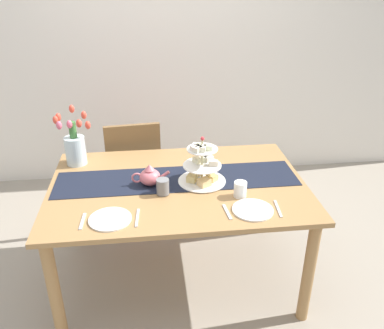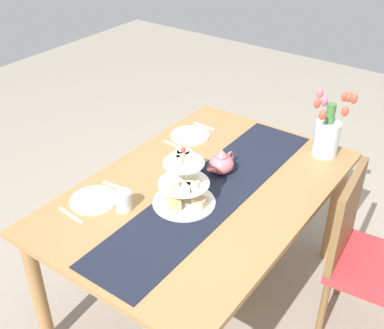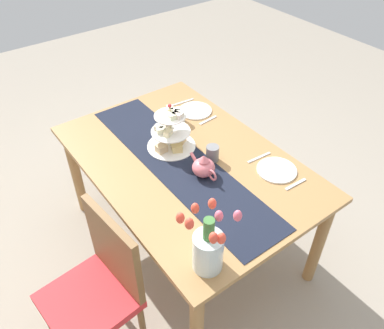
{
  "view_description": "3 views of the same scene",
  "coord_description": "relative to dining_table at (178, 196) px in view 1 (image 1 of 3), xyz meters",
  "views": [
    {
      "loc": [
        -0.17,
        -2.19,
        1.98
      ],
      "look_at": [
        0.09,
        0.04,
        0.86
      ],
      "focal_mm": 37.59,
      "sensor_mm": 36.0,
      "label": 1
    },
    {
      "loc": [
        1.62,
        1.11,
        2.14
      ],
      "look_at": [
        -0.01,
        -0.07,
        0.86
      ],
      "focal_mm": 45.33,
      "sensor_mm": 36.0,
      "label": 2
    },
    {
      "loc": [
        -1.46,
        1.03,
        2.24
      ],
      "look_at": [
        -0.1,
        0.03,
        0.79
      ],
      "focal_mm": 36.5,
      "sensor_mm": 36.0,
      "label": 3
    }
  ],
  "objects": [
    {
      "name": "fork_left",
      "position": [
        -0.54,
        -0.36,
        0.1
      ],
      "size": [
        0.02,
        0.15,
        0.01
      ],
      "primitive_type": "cube",
      "rotation": [
        0.0,
        0.0,
        -0.04
      ],
      "color": "silver",
      "rests_on": "dining_table"
    },
    {
      "name": "ground_plane",
      "position": [
        0.0,
        0.0,
        -0.65
      ],
      "size": [
        8.0,
        8.0,
        0.0
      ],
      "primitive_type": "plane",
      "color": "gray"
    },
    {
      "name": "room_wall_rear",
      "position": [
        0.0,
        1.63,
        0.65
      ],
      "size": [
        6.0,
        0.08,
        2.6
      ],
      "primitive_type": "cube",
      "color": "silver",
      "rests_on": "ground_plane"
    },
    {
      "name": "mug_grey",
      "position": [
        -0.1,
        -0.12,
        0.15
      ],
      "size": [
        0.08,
        0.08,
        0.09
      ],
      "primitive_type": "cylinder",
      "color": "slate",
      "rests_on": "table_runner"
    },
    {
      "name": "dinner_plate_left",
      "position": [
        -0.4,
        -0.36,
        0.1
      ],
      "size": [
        0.23,
        0.23,
        0.01
      ],
      "primitive_type": "cylinder",
      "color": "white",
      "rests_on": "dining_table"
    },
    {
      "name": "tiered_cake_stand",
      "position": [
        0.15,
        -0.0,
        0.2
      ],
      "size": [
        0.3,
        0.3,
        0.3
      ],
      "color": "beige",
      "rests_on": "table_runner"
    },
    {
      "name": "knife_right",
      "position": [
        0.53,
        -0.36,
        0.1
      ],
      "size": [
        0.03,
        0.17,
        0.01
      ],
      "primitive_type": "cube",
      "rotation": [
        0.0,
        0.0,
        -0.09
      ],
      "color": "silver",
      "rests_on": "dining_table"
    },
    {
      "name": "dinner_plate_right",
      "position": [
        0.39,
        -0.36,
        0.1
      ],
      "size": [
        0.23,
        0.23,
        0.01
      ],
      "primitive_type": "cylinder",
      "color": "white",
      "rests_on": "dining_table"
    },
    {
      "name": "chair_left",
      "position": [
        -0.3,
        0.76,
        -0.15
      ],
      "size": [
        0.46,
        0.46,
        0.91
      ],
      "color": "brown",
      "rests_on": "ground_plane"
    },
    {
      "name": "teapot",
      "position": [
        -0.17,
        0.0,
        0.16
      ],
      "size": [
        0.24,
        0.13,
        0.14
      ],
      "color": "#D66B75",
      "rests_on": "table_runner"
    },
    {
      "name": "mug_white_text",
      "position": [
        0.35,
        -0.2,
        0.14
      ],
      "size": [
        0.08,
        0.08,
        0.09
      ],
      "primitive_type": "cylinder",
      "color": "white",
      "rests_on": "dining_table"
    },
    {
      "name": "tulip_vase",
      "position": [
        -0.67,
        0.36,
        0.23
      ],
      "size": [
        0.24,
        0.24,
        0.39
      ],
      "color": "silver",
      "rests_on": "dining_table"
    },
    {
      "name": "table_runner",
      "position": [
        0.0,
        0.05,
        0.1
      ],
      "size": [
        1.53,
        0.35,
        0.0
      ],
      "primitive_type": "cube",
      "color": "black",
      "rests_on": "dining_table"
    },
    {
      "name": "fork_right",
      "position": [
        0.24,
        -0.36,
        0.1
      ],
      "size": [
        0.03,
        0.15,
        0.01
      ],
      "primitive_type": "cube",
      "rotation": [
        0.0,
        0.0,
        0.08
      ],
      "color": "silver",
      "rests_on": "dining_table"
    },
    {
      "name": "knife_left",
      "position": [
        -0.25,
        -0.36,
        0.1
      ],
      "size": [
        0.03,
        0.17,
        0.01
      ],
      "primitive_type": "cube",
      "rotation": [
        0.0,
        0.0,
        -0.07
      ],
      "color": "silver",
      "rests_on": "dining_table"
    },
    {
      "name": "dining_table",
      "position": [
        0.0,
        0.0,
        0.0
      ],
      "size": [
        1.59,
        1.06,
        0.75
      ],
      "color": "#A37747",
      "rests_on": "ground_plane"
    }
  ]
}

